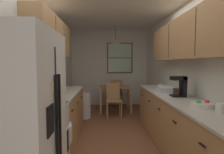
% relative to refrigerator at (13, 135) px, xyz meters
% --- Properties ---
extents(ground_plane, '(12.00, 12.00, 0.00)m').
position_rel_refrigerator_xyz_m(ground_plane, '(0.94, 2.25, -0.85)').
color(ground_plane, brown).
extents(wall_left, '(0.10, 9.00, 2.55)m').
position_rel_refrigerator_xyz_m(wall_left, '(-0.41, 2.25, 0.42)').
color(wall_left, silver).
rests_on(wall_left, ground).
extents(wall_right, '(0.10, 9.00, 2.55)m').
position_rel_refrigerator_xyz_m(wall_right, '(2.29, 2.25, 0.42)').
color(wall_right, silver).
rests_on(wall_right, ground).
extents(wall_back, '(4.40, 0.10, 2.55)m').
position_rel_refrigerator_xyz_m(wall_back, '(0.94, 4.90, 0.42)').
color(wall_back, silver).
rests_on(wall_back, ground).
extents(ceiling_slab, '(4.40, 9.00, 0.08)m').
position_rel_refrigerator_xyz_m(ceiling_slab, '(0.94, 2.25, 1.74)').
color(ceiling_slab, white).
extents(refrigerator, '(0.74, 0.81, 1.70)m').
position_rel_refrigerator_xyz_m(refrigerator, '(0.00, 0.00, 0.00)').
color(refrigerator, white).
rests_on(refrigerator, ground).
extents(stove_range, '(0.66, 0.62, 1.10)m').
position_rel_refrigerator_xyz_m(stove_range, '(-0.05, 0.74, -0.38)').
color(stove_range, silver).
rests_on(stove_range, ground).
extents(microwave_over_range, '(0.39, 0.60, 0.35)m').
position_rel_refrigerator_xyz_m(microwave_over_range, '(-0.17, 0.74, 0.87)').
color(microwave_over_range, black).
extents(counter_left, '(0.64, 1.80, 0.90)m').
position_rel_refrigerator_xyz_m(counter_left, '(-0.06, 1.95, -0.40)').
color(counter_left, '#A87A4C').
rests_on(counter_left, ground).
extents(upper_cabinets_left, '(0.33, 1.88, 0.67)m').
position_rel_refrigerator_xyz_m(upper_cabinets_left, '(-0.20, 1.90, 1.05)').
color(upper_cabinets_left, '#A87A4C').
extents(counter_right, '(0.64, 3.31, 0.90)m').
position_rel_refrigerator_xyz_m(counter_right, '(1.94, 1.39, -0.40)').
color(counter_right, '#A87A4C').
rests_on(counter_right, ground).
extents(upper_cabinets_right, '(0.33, 2.99, 0.67)m').
position_rel_refrigerator_xyz_m(upper_cabinets_right, '(2.08, 1.34, 0.98)').
color(upper_cabinets_right, '#A87A4C').
extents(dining_table, '(0.92, 0.76, 0.74)m').
position_rel_refrigerator_xyz_m(dining_table, '(1.08, 4.01, -0.23)').
color(dining_table, '#A87F51').
rests_on(dining_table, ground).
extents(dining_chair_near, '(0.42, 0.42, 0.90)m').
position_rel_refrigerator_xyz_m(dining_chair_near, '(1.00, 3.43, -0.35)').
color(dining_chair_near, '#A87A4C').
rests_on(dining_chair_near, ground).
extents(dining_chair_far, '(0.43, 0.43, 0.90)m').
position_rel_refrigerator_xyz_m(dining_chair_far, '(1.14, 4.60, -0.35)').
color(dining_chair_far, '#A87A4C').
rests_on(dining_chair_far, ground).
extents(pendant_light, '(0.28, 0.28, 0.54)m').
position_rel_refrigerator_xyz_m(pendant_light, '(1.08, 4.01, 1.21)').
color(pendant_light, black).
extents(back_window, '(0.87, 0.05, 1.03)m').
position_rel_refrigerator_xyz_m(back_window, '(1.29, 4.83, 0.77)').
color(back_window, brown).
extents(trash_bin, '(0.30, 0.30, 0.66)m').
position_rel_refrigerator_xyz_m(trash_bin, '(0.24, 3.28, -0.52)').
color(trash_bin, silver).
rests_on(trash_bin, ground).
extents(storage_canister, '(0.12, 0.12, 0.17)m').
position_rel_refrigerator_xyz_m(storage_canister, '(-0.06, 1.31, 0.14)').
color(storage_canister, red).
rests_on(storage_canister, counter_left).
extents(dish_towel, '(0.02, 0.16, 0.24)m').
position_rel_refrigerator_xyz_m(dish_towel, '(0.30, 0.89, -0.35)').
color(dish_towel, white).
extents(coffee_maker, '(0.22, 0.18, 0.33)m').
position_rel_refrigerator_xyz_m(coffee_maker, '(1.97, 1.40, 0.22)').
color(coffee_maker, black).
rests_on(coffee_maker, counter_right).
extents(mug_by_coffeemaker, '(0.11, 0.07, 0.10)m').
position_rel_refrigerator_xyz_m(mug_by_coffeemaker, '(1.99, 0.40, 0.10)').
color(mug_by_coffeemaker, white).
rests_on(mug_by_coffeemaker, counter_right).
extents(mug_spare, '(0.12, 0.08, 0.09)m').
position_rel_refrigerator_xyz_m(mug_spare, '(1.93, 2.34, 0.10)').
color(mug_spare, white).
rests_on(mug_spare, counter_right).
extents(fruit_bowl, '(0.26, 0.26, 0.09)m').
position_rel_refrigerator_xyz_m(fruit_bowl, '(1.94, 0.65, 0.08)').
color(fruit_bowl, silver).
rests_on(fruit_bowl, counter_right).
extents(dish_rack, '(0.28, 0.34, 0.10)m').
position_rel_refrigerator_xyz_m(dish_rack, '(1.89, 1.84, 0.10)').
color(dish_rack, silver).
rests_on(dish_rack, counter_right).
extents(table_serving_bowl, '(0.16, 0.16, 0.06)m').
position_rel_refrigerator_xyz_m(table_serving_bowl, '(0.98, 4.01, -0.08)').
color(table_serving_bowl, '#E0D14C').
rests_on(table_serving_bowl, dining_table).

